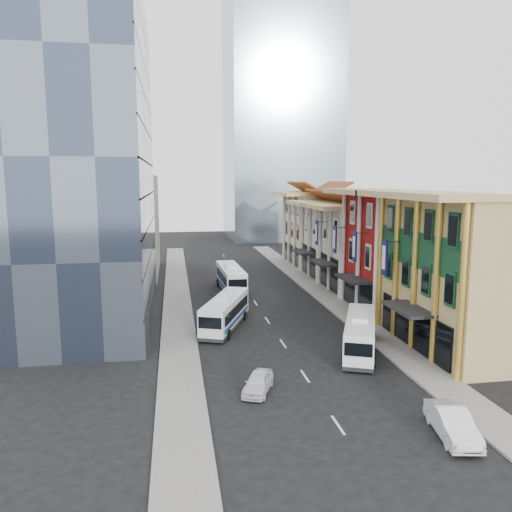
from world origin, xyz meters
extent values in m
plane|color=black|center=(0.00, 0.00, 0.00)|extent=(200.00, 200.00, 0.00)
cube|color=slate|center=(8.50, 22.00, 0.07)|extent=(3.00, 90.00, 0.15)
cube|color=slate|center=(-8.50, 22.00, 0.07)|extent=(3.00, 90.00, 0.15)
cube|color=tan|center=(14.00, 5.00, 6.00)|extent=(8.00, 14.00, 12.00)
cube|color=#9F1612|center=(14.00, 17.00, 6.00)|extent=(8.00, 10.00, 12.00)
cube|color=silver|center=(14.00, 26.50, 5.00)|extent=(8.00, 9.00, 10.00)
cube|color=silver|center=(14.00, 35.50, 5.00)|extent=(8.00, 9.00, 10.00)
cube|color=silver|center=(14.00, 46.00, 5.50)|extent=(8.00, 12.00, 11.00)
cube|color=#374258|center=(-17.00, 19.00, 15.00)|extent=(12.00, 26.00, 30.00)
cube|color=gray|center=(-16.00, 42.00, 7.00)|extent=(10.00, 18.00, 14.00)
imported|color=silver|center=(-3.63, -0.99, 0.63)|extent=(2.84, 4.00, 1.26)
imported|color=silver|center=(5.50, -8.20, 0.76)|extent=(2.38, 4.82, 1.52)
camera|label=1|loc=(-8.69, -30.70, 13.40)|focal=35.00mm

